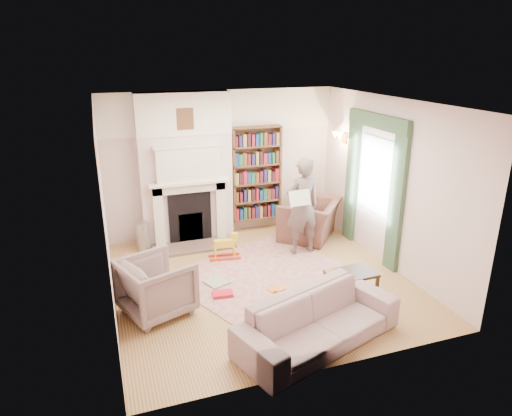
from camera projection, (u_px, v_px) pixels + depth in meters
name	position (u px, v px, depth m)	size (l,w,h in m)	color
floor	(261.00, 280.00, 7.30)	(4.50, 4.50, 0.00)	olive
ceiling	(262.00, 102.00, 6.38)	(4.50, 4.50, 0.00)	white
wall_back	(222.00, 164.00, 8.85)	(4.50, 4.50, 0.00)	beige
wall_front	(333.00, 259.00, 4.84)	(4.50, 4.50, 0.00)	beige
wall_left	(105.00, 214.00, 6.15)	(4.50, 4.50, 0.00)	beige
wall_right	(389.00, 184.00, 7.54)	(4.50, 4.50, 0.00)	beige
fireplace	(186.00, 170.00, 8.44)	(1.70, 0.58, 2.80)	beige
bookcase	(256.00, 174.00, 9.01)	(1.00, 0.24, 1.85)	brown
window	(375.00, 175.00, 7.87)	(0.02, 0.90, 1.30)	silver
curtain_left	(396.00, 201.00, 7.32)	(0.07, 0.32, 2.40)	#2E472D
curtain_right	(352.00, 179.00, 8.57)	(0.07, 0.32, 2.40)	#2E472D
pelmet	(378.00, 121.00, 7.55)	(0.09, 1.70, 0.24)	#2E472D
wall_sconce	(335.00, 139.00, 8.64)	(0.20, 0.24, 0.24)	gold
rug	(258.00, 273.00, 7.55)	(2.60, 2.00, 0.01)	#C7AE97
armchair_reading	(310.00, 219.00, 8.88)	(1.15, 1.01, 0.75)	#552E2D
armchair_left	(157.00, 286.00, 6.30)	(0.87, 0.89, 0.81)	gray
sofa	(318.00, 321.00, 5.67)	(2.17, 0.85, 0.63)	#B4A394
man_reading	(302.00, 206.00, 8.03)	(0.64, 0.42, 1.77)	#5F514C
newspaper	(300.00, 198.00, 7.73)	(0.39, 0.02, 0.27)	silver
coffee_table	(351.00, 286.00, 6.68)	(0.70, 0.45, 0.45)	#362313
paraffin_heater	(143.00, 237.00, 8.31)	(0.24, 0.24, 0.55)	#989B9F
rocking_horse	(224.00, 246.00, 7.98)	(0.55, 0.22, 0.49)	gold
board_game	(217.00, 282.00, 7.20)	(0.32, 0.32, 0.03)	#E8CE52
game_box_lid	(223.00, 294.00, 6.83)	(0.30, 0.20, 0.05)	red
comic_annuals	(277.00, 293.00, 6.90)	(0.34, 0.47, 0.02)	red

